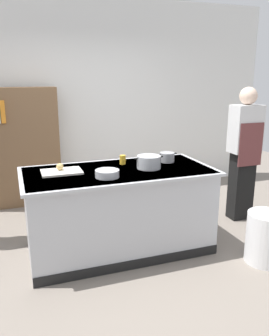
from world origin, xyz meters
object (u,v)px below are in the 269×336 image
Objects in this scene: stock_pot at (149,162)px; trash_bin at (266,238)px; onion at (60,167)px; bookshelf at (20,148)px; mixing_bowl at (107,174)px; person_chef at (244,151)px; sauce_pan at (167,157)px; juice_cup at (123,160)px.

stock_pot reaches higher than trash_bin.
onion is 2.21m from trash_bin.
onion is 0.04× the size of bookshelf.
stock_pot is 1.37× the size of mixing_bowl.
bookshelf reaches higher than onion.
onion is 0.04× the size of person_chef.
sauce_pan is 0.44× the size of trash_bin.
mixing_bowl is (-0.81, -0.37, -0.02)m from sauce_pan.
onion is 1.71m from bookshelf.
onion is 1.21m from sauce_pan.
trash_bin is (1.20, -0.99, -0.69)m from juice_cup.
sauce_pan is (0.30, 0.19, -0.01)m from stock_pot.
onion is 0.31× the size of sauce_pan.
onion is 0.92m from stock_pot.
mixing_bowl is at bearing -160.66° from stock_pot.
trash_bin is at bearing -19.92° from mixing_bowl.
juice_cup is 1.66m from person_chef.
juice_cup is 0.06× the size of bookshelf.
onion is 0.72× the size of juice_cup.
person_chef reaches higher than mixing_bowl.
bookshelf is (-2.25, 2.56, 0.59)m from trash_bin.
stock_pot is 0.19× the size of person_chef.
person_chef is 3.09m from bookshelf.
bookshelf reaches higher than trash_bin.
sauce_pan is at bearing 84.90° from person_chef.
person_chef is at bearing 2.21° from juice_cup.
stock_pot is (0.91, -0.17, 0.01)m from onion.
mixing_bowl is at bearing 160.08° from trash_bin.
sauce_pan is at bearing -46.64° from bookshelf.
juice_cup is at bearing 127.68° from stock_pot.
onion is at bearing 155.00° from trash_bin.
bookshelf is (-1.04, 1.57, -0.10)m from juice_cup.
stock_pot is at bearing -52.32° from juice_cup.
bookshelf is (-1.55, 1.64, -0.10)m from sauce_pan.
trash_bin is (1.50, -0.54, -0.67)m from mixing_bowl.
person_chef reaches higher than trash_bin.
sauce_pan is (1.21, 0.03, -0.00)m from onion.
sauce_pan is at bearing 1.29° from onion.
sauce_pan is at bearing -7.99° from juice_cup.
person_chef is 1.01× the size of bookshelf.
juice_cup is at bearing 172.01° from sauce_pan.
trash_bin is (1.90, -0.89, -0.69)m from onion.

